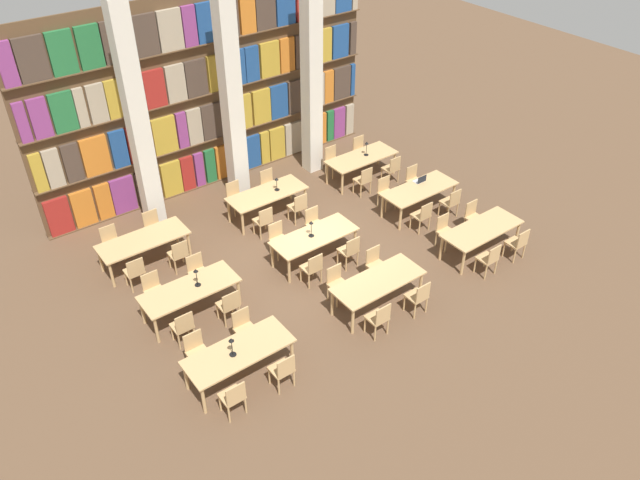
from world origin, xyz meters
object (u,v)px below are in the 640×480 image
chair_11 (473,216)px  desk_lamp_2 (311,226)px  chair_23 (414,180)px  chair_0 (233,397)px  chair_12 (183,326)px  chair_13 (154,290)px  reading_table_2 (482,231)px  chair_14 (229,305)px  chair_15 (198,271)px  chair_19 (314,223)px  pillar_center (231,98)px  chair_16 (312,268)px  chair_17 (278,238)px  chair_29 (235,196)px  chair_4 (379,318)px  chair_18 (350,250)px  desk_lamp_3 (277,182)px  chair_3 (244,327)px  chair_7 (376,264)px  chair_28 (264,220)px  chair_5 (337,283)px  chair_33 (333,160)px  chair_22 (451,202)px  chair_24 (135,271)px  reading_table_5 (419,191)px  reading_table_8 (362,159)px  chair_34 (392,168)px  chair_26 (179,254)px  reading_table_0 (239,353)px  chair_32 (364,180)px  reading_table_7 (267,195)px  chair_27 (153,226)px  chair_21 (386,192)px  reading_table_6 (143,242)px  chair_20 (422,215)px  chair_30 (298,206)px  desk_lamp_4 (367,146)px  reading_table_1 (378,283)px  chair_31 (269,184)px  chair_9 (445,230)px  chair_1 (197,351)px  pillar_right (312,75)px  desk_lamp_0 (232,344)px

chair_11 → desk_lamp_2: size_ratio=2.00×
chair_23 → chair_0: bearing=24.5°
chair_12 → chair_13: bearing=90.0°
reading_table_2 → chair_14: size_ratio=2.45×
chair_15 → chair_19: (3.35, -0.04, 0.00)m
pillar_center → chair_16: (-0.64, -4.47, -2.52)m
chair_17 → chair_29: bearing=-93.2°
chair_4 → chair_18: size_ratio=1.00×
chair_12 → desk_lamp_3: size_ratio=2.30×
pillar_center → chair_29: 2.65m
chair_3 → chair_18: 3.53m
chair_7 → chair_12: (-4.63, 0.82, 0.00)m
chair_28 → chair_5: bearing=-90.0°
chair_15 → chair_33: 6.22m
chair_12 → chair_22: (8.03, -0.00, 0.00)m
chair_4 → chair_23: size_ratio=1.00×
chair_24 → reading_table_5: bearing=-11.8°
desk_lamp_2 → chair_5: bearing=-104.0°
chair_3 → chair_13: same height
chair_15 → reading_table_8: bearing=-165.8°
chair_4 → chair_19: size_ratio=1.00×
chair_29 → chair_34: bearing=162.3°
chair_3 → chair_26: 3.12m
reading_table_0 → chair_14: bearing=67.3°
chair_17 → chair_32: (3.54, 0.90, 0.00)m
chair_12 → reading_table_7: chair_12 is taller
chair_18 → chair_27: size_ratio=1.00×
chair_21 → reading_table_6: size_ratio=0.41×
chair_20 → desk_lamp_3: bearing=131.2°
chair_20 → chair_28: bearing=146.6°
chair_0 → chair_13: (0.10, 3.71, 0.00)m
chair_30 → chair_29: bearing=127.2°
chair_21 → desk_lamp_4: (0.60, 1.58, 0.56)m
chair_15 → chair_29: bearing=-135.8°
chair_15 → chair_14: bearing=90.0°
chair_3 → chair_21: (5.95, 2.25, 0.00)m
reading_table_1 → desk_lamp_3: size_ratio=5.61×
chair_28 → chair_31: same height
chair_3 → chair_11: 6.99m
chair_9 → chair_20: (0.02, 0.84, 0.00)m
chair_18 → chair_31: size_ratio=1.00×
chair_30 → chair_31: (0.00, 1.46, 0.00)m
chair_1 → desk_lamp_4: (7.66, 3.84, 0.56)m
pillar_right → chair_26: size_ratio=6.74×
chair_3 → chair_30: 4.72m
chair_0 → chair_24: bearing=89.7°
chair_17 → chair_9: bearing=148.0°
chair_18 → chair_20: size_ratio=1.00×
chair_30 → chair_22: bearing=-33.6°
reading_table_0 → desk_lamp_0: size_ratio=4.87×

